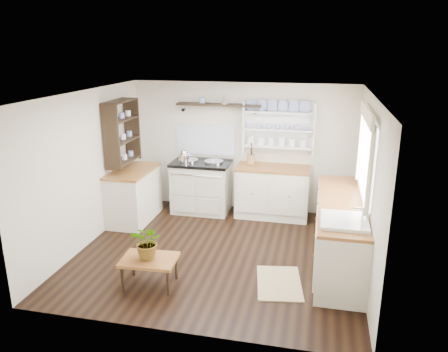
{
  "coord_description": "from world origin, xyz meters",
  "views": [
    {
      "loc": [
        1.35,
        -5.65,
        2.94
      ],
      "look_at": [
        0.03,
        0.25,
        1.1
      ],
      "focal_mm": 35.0,
      "sensor_mm": 36.0,
      "label": 1
    }
  ],
  "objects": [
    {
      "name": "floor",
      "position": [
        0.0,
        0.0,
        0.0
      ],
      "size": [
        4.0,
        3.8,
        0.01
      ],
      "primitive_type": "cube",
      "color": "black",
      "rests_on": "ground"
    },
    {
      "name": "wall_back",
      "position": [
        0.0,
        1.9,
        1.15
      ],
      "size": [
        4.0,
        0.02,
        2.3
      ],
      "primitive_type": "cube",
      "color": "beige",
      "rests_on": "ground"
    },
    {
      "name": "wall_right",
      "position": [
        2.0,
        0.0,
        1.15
      ],
      "size": [
        0.02,
        3.8,
        2.3
      ],
      "primitive_type": "cube",
      "color": "beige",
      "rests_on": "ground"
    },
    {
      "name": "wall_left",
      "position": [
        -2.0,
        0.0,
        1.15
      ],
      "size": [
        0.02,
        3.8,
        2.3
      ],
      "primitive_type": "cube",
      "color": "beige",
      "rests_on": "ground"
    },
    {
      "name": "ceiling",
      "position": [
        0.0,
        0.0,
        2.3
      ],
      "size": [
        4.0,
        3.8,
        0.01
      ],
      "primitive_type": "cube",
      "color": "white",
      "rests_on": "wall_back"
    },
    {
      "name": "window",
      "position": [
        1.95,
        0.15,
        1.56
      ],
      "size": [
        0.08,
        1.55,
        1.22
      ],
      "color": "white",
      "rests_on": "wall_right"
    },
    {
      "name": "aga_cooker",
      "position": [
        -0.68,
        1.57,
        0.47
      ],
      "size": [
        1.04,
        0.72,
        0.96
      ],
      "color": "beige",
      "rests_on": "floor"
    },
    {
      "name": "back_cabinets",
      "position": [
        0.6,
        1.6,
        0.46
      ],
      "size": [
        1.27,
        0.63,
        0.9
      ],
      "color": "beige",
      "rests_on": "floor"
    },
    {
      "name": "right_cabinets",
      "position": [
        1.7,
        0.1,
        0.46
      ],
      "size": [
        0.62,
        2.43,
        0.9
      ],
      "color": "beige",
      "rests_on": "floor"
    },
    {
      "name": "belfast_sink",
      "position": [
        1.7,
        -0.65,
        0.8
      ],
      "size": [
        0.55,
        0.6,
        0.45
      ],
      "color": "white",
      "rests_on": "right_cabinets"
    },
    {
      "name": "left_cabinets",
      "position": [
        -1.7,
        0.9,
        0.46
      ],
      "size": [
        0.62,
        1.13,
        0.9
      ],
      "color": "beige",
      "rests_on": "floor"
    },
    {
      "name": "plate_rack",
      "position": [
        0.65,
        1.86,
        1.56
      ],
      "size": [
        1.2,
        0.22,
        0.9
      ],
      "color": "white",
      "rests_on": "wall_back"
    },
    {
      "name": "high_shelf",
      "position": [
        -0.4,
        1.78,
        1.91
      ],
      "size": [
        1.5,
        0.29,
        0.16
      ],
      "color": "black",
      "rests_on": "wall_back"
    },
    {
      "name": "left_shelving",
      "position": [
        -1.84,
        0.9,
        1.55
      ],
      "size": [
        0.28,
        0.8,
        1.05
      ],
      "primitive_type": "cube",
      "color": "black",
      "rests_on": "wall_left"
    },
    {
      "name": "kettle",
      "position": [
        -0.96,
        1.45,
        1.04
      ],
      "size": [
        0.19,
        0.19,
        0.23
      ],
      "primitive_type": null,
      "color": "silver",
      "rests_on": "aga_cooker"
    },
    {
      "name": "utensil_crock",
      "position": [
        0.19,
        1.68,
        0.99
      ],
      "size": [
        0.13,
        0.13,
        0.16
      ],
      "primitive_type": "cylinder",
      "color": "#A7783D",
      "rests_on": "back_cabinets"
    },
    {
      "name": "center_table",
      "position": [
        -0.63,
        -1.06,
        0.33
      ],
      "size": [
        0.71,
        0.53,
        0.37
      ],
      "rotation": [
        0.0,
        0.0,
        0.06
      ],
      "color": "brown",
      "rests_on": "floor"
    },
    {
      "name": "potted_plant",
      "position": [
        -0.63,
        -1.06,
        0.59
      ],
      "size": [
        0.47,
        0.43,
        0.45
      ],
      "primitive_type": "imported",
      "rotation": [
        0.0,
        0.0,
        -0.21
      ],
      "color": "#3F7233",
      "rests_on": "center_table"
    },
    {
      "name": "floor_rug",
      "position": [
        0.96,
        -0.68,
        0.01
      ],
      "size": [
        0.68,
        0.93,
        0.02
      ],
      "primitive_type": "cube",
      "rotation": [
        0.0,
        0.0,
        0.16
      ],
      "color": "#8A7850",
      "rests_on": "floor"
    }
  ]
}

